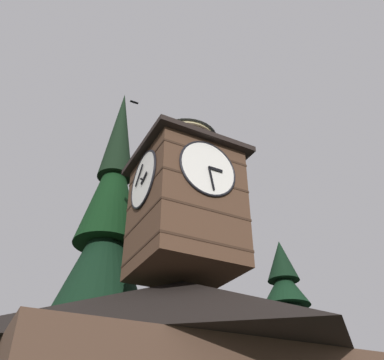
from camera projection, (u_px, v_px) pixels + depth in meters
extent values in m
pyramid|color=black|center=(182.00, 321.00, 15.89)|extent=(13.47, 11.29, 3.19)
cube|color=#4C3323|center=(185.00, 215.00, 17.64)|extent=(3.97, 3.97, 5.40)
cube|color=#352318|center=(185.00, 260.00, 16.52)|extent=(4.01, 4.01, 0.10)
cube|color=#352318|center=(185.00, 230.00, 17.26)|extent=(4.01, 4.01, 0.10)
cube|color=#352318|center=(185.00, 202.00, 17.99)|extent=(4.01, 4.01, 0.10)
cube|color=#352318|center=(186.00, 176.00, 18.72)|extent=(4.01, 4.01, 0.10)
cylinder|color=white|center=(208.00, 168.00, 16.80)|extent=(2.55, 0.10, 2.55)
torus|color=black|center=(208.00, 168.00, 16.78)|extent=(2.65, 0.10, 2.65)
cube|color=black|center=(216.00, 169.00, 16.85)|extent=(0.64, 0.04, 0.12)
cube|color=black|center=(212.00, 178.00, 16.48)|extent=(0.28, 0.04, 1.04)
sphere|color=black|center=(209.00, 167.00, 16.72)|extent=(0.10, 0.10, 0.10)
cylinder|color=white|center=(144.00, 179.00, 17.50)|extent=(0.10, 2.55, 2.55)
torus|color=black|center=(143.00, 179.00, 17.49)|extent=(0.10, 2.65, 2.65)
cube|color=black|center=(144.00, 178.00, 17.17)|extent=(0.04, 0.63, 0.37)
cube|color=black|center=(139.00, 175.00, 17.93)|extent=(0.04, 0.76, 0.82)
sphere|color=black|center=(141.00, 179.00, 17.46)|extent=(0.10, 0.10, 0.10)
cube|color=black|center=(186.00, 161.00, 19.17)|extent=(4.67, 4.67, 0.25)
cylinder|color=tan|center=(186.00, 149.00, 19.57)|extent=(2.72, 2.72, 1.22)
cylinder|color=#2D2319|center=(186.00, 156.00, 19.35)|extent=(2.78, 2.78, 0.10)
cylinder|color=#2D2319|center=(186.00, 149.00, 19.57)|extent=(2.78, 2.78, 0.10)
cylinder|color=#2D2319|center=(186.00, 142.00, 19.79)|extent=(2.78, 2.78, 0.10)
cone|color=#424C5B|center=(186.00, 131.00, 20.17)|extent=(3.02, 3.02, 0.98)
sphere|color=#384251|center=(186.00, 122.00, 20.49)|extent=(0.16, 0.16, 0.16)
cone|color=black|center=(94.00, 348.00, 17.78)|extent=(6.18, 6.18, 6.52)
cone|color=black|center=(104.00, 260.00, 19.97)|extent=(4.76, 4.76, 6.57)
cone|color=black|center=(113.00, 189.00, 22.16)|extent=(3.34, 3.34, 6.56)
cone|color=black|center=(120.00, 133.00, 24.29)|extent=(1.92, 1.92, 6.34)
cone|color=black|center=(291.00, 336.00, 23.65)|extent=(4.66, 4.66, 2.81)
cone|color=black|center=(287.00, 309.00, 24.47)|extent=(3.77, 3.77, 2.73)
cone|color=black|center=(284.00, 287.00, 25.21)|extent=(2.88, 2.88, 2.33)
cone|color=black|center=(281.00, 260.00, 26.15)|extent=(1.99, 1.99, 2.68)
sphere|color=silver|center=(194.00, 289.00, 45.31)|extent=(2.24, 2.24, 2.24)
ellipsoid|color=black|center=(134.00, 102.00, 22.89)|extent=(0.11, 0.19, 0.11)
cube|color=black|center=(136.00, 103.00, 22.94)|extent=(0.24, 0.14, 0.04)
cube|color=black|center=(132.00, 102.00, 22.85)|extent=(0.24, 0.14, 0.04)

